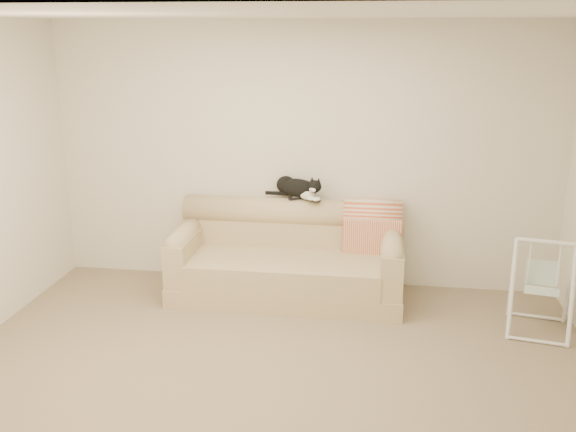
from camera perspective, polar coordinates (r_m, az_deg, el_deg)
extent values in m
plane|color=#7D6B5A|center=(4.93, -1.71, -14.31)|extent=(5.00, 5.00, 0.00)
cube|color=beige|center=(6.33, 1.34, 5.34)|extent=(5.00, 0.04, 2.60)
cube|color=beige|center=(2.60, -9.78, -11.80)|extent=(5.00, 0.04, 2.60)
cube|color=white|center=(4.24, -2.01, 17.39)|extent=(5.00, 4.00, 0.02)
cube|color=tan|center=(6.25, -0.11, -6.42)|extent=(2.20, 0.90, 0.18)
cube|color=tan|center=(6.07, -0.26, -4.99)|extent=(1.80, 0.68, 0.24)
cube|color=tan|center=(6.44, 0.33, -2.47)|extent=(2.20, 0.22, 0.50)
cylinder|color=tan|center=(6.35, 0.34, 0.32)|extent=(2.16, 0.28, 0.28)
cube|color=tan|center=(6.35, -8.99, -3.34)|extent=(0.20, 0.88, 0.42)
cylinder|color=tan|center=(6.29, -9.08, -1.54)|extent=(0.18, 0.84, 0.18)
cube|color=tan|center=(6.08, 9.18, -4.26)|extent=(0.20, 0.88, 0.42)
cylinder|color=tan|center=(6.01, 9.27, -2.39)|extent=(0.18, 0.84, 0.18)
cube|color=black|center=(6.30, 0.84, 1.62)|extent=(0.18, 0.13, 0.02)
cube|color=gray|center=(6.29, 0.84, 1.74)|extent=(0.11, 0.08, 0.01)
cube|color=black|center=(6.25, 2.19, 1.48)|extent=(0.17, 0.14, 0.02)
ellipsoid|color=black|center=(6.29, 0.92, 2.52)|extent=(0.46, 0.34, 0.18)
ellipsoid|color=black|center=(6.36, -0.18, 2.79)|extent=(0.25, 0.24, 0.18)
ellipsoid|color=white|center=(6.22, 1.70, 2.01)|extent=(0.19, 0.16, 0.12)
ellipsoid|color=black|center=(6.15, 2.38, 2.64)|extent=(0.17, 0.17, 0.12)
ellipsoid|color=white|center=(6.11, 2.20, 2.36)|extent=(0.08, 0.08, 0.05)
sphere|color=#BF7272|center=(6.09, 2.09, 2.31)|extent=(0.01, 0.01, 0.01)
cone|color=black|center=(6.16, 2.15, 3.25)|extent=(0.06, 0.07, 0.06)
cone|color=black|center=(6.13, 2.74, 3.17)|extent=(0.08, 0.08, 0.06)
sphere|color=olive|center=(6.12, 1.99, 2.65)|extent=(0.02, 0.02, 0.02)
sphere|color=olive|center=(6.10, 2.37, 2.60)|extent=(0.02, 0.02, 0.02)
ellipsoid|color=white|center=(6.16, 2.06, 1.59)|extent=(0.11, 0.12, 0.04)
ellipsoid|color=white|center=(6.13, 2.53, 1.52)|extent=(0.11, 0.12, 0.04)
cylinder|color=black|center=(6.35, -1.00, 2.04)|extent=(0.23, 0.04, 0.04)
cylinder|color=#DC4F2C|center=(6.29, 7.56, 0.03)|extent=(0.56, 0.33, 0.33)
cube|color=#DC4F2C|center=(6.19, 7.46, -2.19)|extent=(0.56, 0.09, 0.42)
cylinder|color=white|center=(5.74, 19.30, -6.14)|extent=(0.09, 0.29, 0.82)
cylinder|color=white|center=(5.98, 19.31, -5.25)|extent=(0.09, 0.29, 0.82)
cylinder|color=white|center=(5.78, 23.94, -6.53)|extent=(0.09, 0.29, 0.82)
cylinder|color=white|center=(6.01, 23.77, -5.63)|extent=(0.09, 0.29, 0.82)
cylinder|color=white|center=(5.74, 22.00, -2.14)|extent=(0.47, 0.12, 0.04)
cylinder|color=white|center=(5.80, 21.26, -10.33)|extent=(0.46, 0.11, 0.03)
cylinder|color=white|center=(6.25, 21.14, -8.32)|extent=(0.46, 0.11, 0.03)
cube|color=white|center=(5.86, 21.57, -6.22)|extent=(0.31, 0.29, 0.15)
cube|color=white|center=(5.91, 21.66, -4.71)|extent=(0.29, 0.17, 0.22)
cylinder|color=white|center=(5.79, 20.65, -3.85)|extent=(0.01, 0.01, 0.39)
cylinder|color=white|center=(5.81, 22.95, -4.05)|extent=(0.01, 0.01, 0.39)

